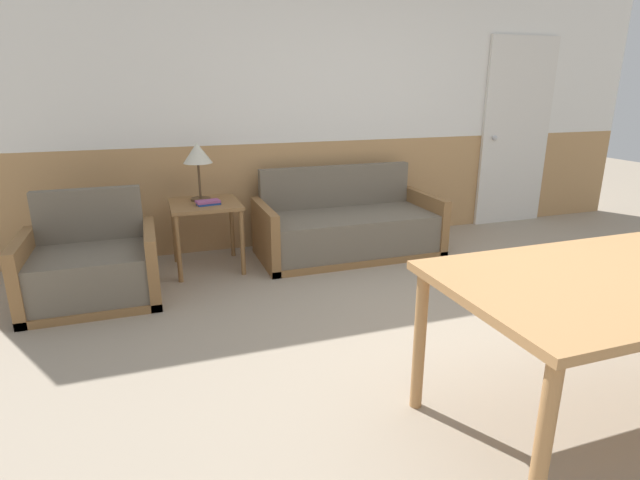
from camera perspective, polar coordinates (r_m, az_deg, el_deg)
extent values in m
plane|color=gray|center=(3.28, 19.51, -12.28)|extent=(16.00, 16.00, 0.00)
cube|color=tan|center=(5.27, 2.28, 5.75)|extent=(7.20, 0.06, 1.03)
cube|color=white|center=(5.18, 2.47, 20.56)|extent=(7.20, 0.06, 1.67)
cube|color=olive|center=(4.83, 3.25, -1.29)|extent=(1.71, 0.81, 0.06)
cube|color=#6B6051|center=(4.75, 3.38, 0.95)|extent=(1.55, 0.73, 0.34)
cube|color=#6B6051|center=(5.00, 1.82, 6.20)|extent=(1.55, 0.10, 0.40)
cube|color=olive|center=(4.52, -6.30, 0.55)|extent=(0.08, 0.81, 0.54)
cube|color=olive|center=(5.11, 11.78, 2.26)|extent=(0.08, 0.81, 0.54)
cube|color=olive|center=(4.16, -24.27, -5.99)|extent=(0.95, 0.74, 0.06)
cube|color=#6B6051|center=(4.07, -24.63, -3.53)|extent=(0.79, 0.66, 0.33)
cube|color=#6B6051|center=(4.29, -24.89, 2.66)|extent=(0.79, 0.10, 0.41)
cube|color=olive|center=(4.15, -30.61, -3.44)|extent=(0.08, 0.74, 0.53)
cube|color=olive|center=(4.05, -18.61, -2.34)|extent=(0.08, 0.74, 0.53)
cube|color=olive|center=(4.42, -13.03, 4.00)|extent=(0.59, 0.59, 0.03)
cylinder|color=olive|center=(4.23, -15.88, -1.03)|extent=(0.04, 0.04, 0.57)
cylinder|color=olive|center=(4.28, -8.86, -0.34)|extent=(0.04, 0.04, 0.57)
cylinder|color=olive|center=(4.73, -16.31, 0.86)|extent=(0.04, 0.04, 0.57)
cylinder|color=olive|center=(4.78, -10.03, 1.47)|extent=(0.04, 0.04, 0.57)
cylinder|color=#4C3823|center=(4.51, -13.48, 4.56)|extent=(0.17, 0.17, 0.02)
cylinder|color=#4C3823|center=(4.48, -13.62, 6.60)|extent=(0.02, 0.02, 0.31)
cone|color=beige|center=(4.45, -13.84, 9.65)|extent=(0.25, 0.25, 0.17)
cube|color=#234799|center=(4.33, -12.62, 4.07)|extent=(0.20, 0.13, 0.02)
cube|color=#994C84|center=(4.32, -12.69, 4.31)|extent=(0.21, 0.14, 0.02)
cylinder|color=#B27F4C|center=(2.00, 24.02, -21.34)|extent=(0.06, 0.06, 0.73)
cylinder|color=#B27F4C|center=(2.53, 11.31, -11.29)|extent=(0.06, 0.06, 0.73)
cube|color=silver|center=(6.25, 21.46, 11.31)|extent=(0.90, 0.04, 2.08)
sphere|color=silver|center=(6.03, 19.34, 10.94)|extent=(0.06, 0.06, 0.06)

